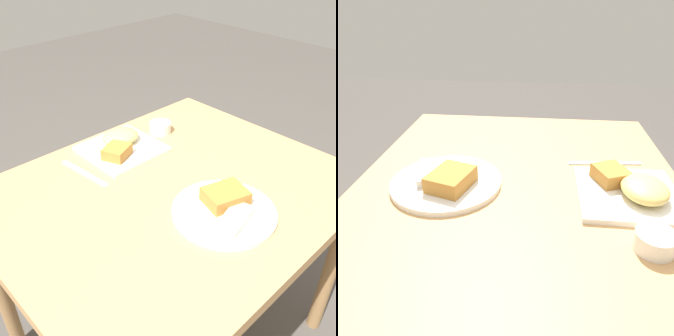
{
  "view_description": "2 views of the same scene",
  "coord_description": "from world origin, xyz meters",
  "views": [
    {
      "loc": [
        0.65,
        0.66,
        1.4
      ],
      "look_at": [
        -0.01,
        -0.03,
        0.77
      ],
      "focal_mm": 42.0,
      "sensor_mm": 36.0,
      "label": 1
    },
    {
      "loc": [
        -0.71,
        -0.05,
        1.15
      ],
      "look_at": [
        -0.0,
        0.03,
        0.76
      ],
      "focal_mm": 35.0,
      "sensor_mm": 36.0,
      "label": 2
    }
  ],
  "objects": [
    {
      "name": "sauce_ramekin",
      "position": [
        -0.21,
        -0.27,
        0.74
      ],
      "size": [
        0.08,
        0.08,
        0.04
      ],
      "color": "white",
      "rests_on": "dining_table"
    },
    {
      "name": "butter_knife",
      "position": [
        0.14,
        -0.24,
        0.72
      ],
      "size": [
        0.04,
        0.21,
        0.0
      ],
      "rotation": [
        0.0,
        0.0,
        1.67
      ],
      "color": "silver",
      "rests_on": "dining_table"
    },
    {
      "name": "plate_oval_far",
      "position": [
        -0.02,
        0.18,
        0.73
      ],
      "size": [
        0.28,
        0.28,
        0.05
      ],
      "color": "white",
      "rests_on": "dining_table"
    },
    {
      "name": "dining_table",
      "position": [
        0.0,
        0.0,
        0.63
      ],
      "size": [
        1.02,
        0.84,
        0.71
      ],
      "color": "tan",
      "rests_on": "ground_plane"
    },
    {
      "name": "plate_square_near",
      "position": [
        -0.03,
        -0.27,
        0.74
      ],
      "size": [
        0.24,
        0.24,
        0.06
      ],
      "color": "white",
      "rests_on": "dining_table"
    }
  ]
}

